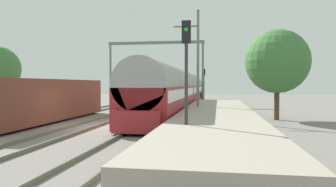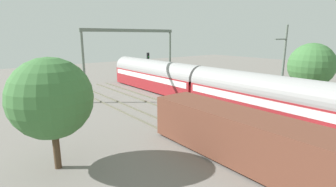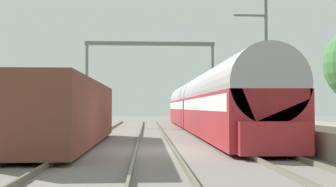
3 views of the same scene
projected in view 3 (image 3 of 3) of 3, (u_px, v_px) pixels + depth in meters
The scene contains 11 objects.
ground at pixel (155, 150), 15.69m from camera, with size 120.00×120.00×0.00m, color slate.
track_far_west at pixel (57, 149), 15.49m from camera, with size 1.51×60.00×0.16m.
track_west at pixel (155, 148), 15.70m from camera, with size 1.52×60.00×0.16m.
track_east at pixel (250, 148), 15.90m from camera, with size 1.51×60.00×0.16m.
platform at pixel (320, 135), 18.12m from camera, with size 4.40×28.00×0.90m.
passenger_train at pixel (203, 104), 29.20m from camera, with size 2.93×32.85×3.82m.
freight_car at pixel (68, 113), 17.59m from camera, with size 2.80×13.00×2.70m.
person_crossing at pixel (207, 114), 38.71m from camera, with size 0.47×0.41×1.73m.
railway_signal_far at pixel (204, 95), 41.91m from camera, with size 0.36×0.30×4.64m.
catenary_gantry at pixel (150, 66), 36.64m from camera, with size 12.11×0.28×7.86m.
catenary_pole_east_mid at pixel (265, 63), 21.66m from camera, with size 1.90×0.20×8.00m.
Camera 3 is at (-0.32, -15.77, 1.72)m, focal length 42.06 mm.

